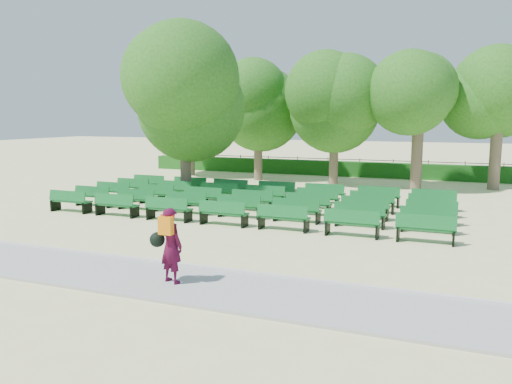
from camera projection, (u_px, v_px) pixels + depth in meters
ground at (262, 218)px, 17.94m from camera, size 120.00×120.00×0.00m
paving at (144, 278)px, 11.13m from camera, size 30.00×2.20×0.06m
curb at (171, 264)px, 12.19m from camera, size 30.00×0.12×0.10m
hedge at (342, 169)px, 30.76m from camera, size 26.00×0.70×0.90m
fence at (343, 175)px, 31.20m from camera, size 26.00×0.10×1.02m
tree_line at (327, 184)px, 27.15m from camera, size 21.80×6.80×7.04m
bench_array at (254, 209)px, 19.30m from camera, size 1.69×0.59×1.05m
tree_among at (184, 98)px, 21.75m from camera, size 4.78×4.78×6.58m
person at (170, 244)px, 10.67m from camera, size 0.81×0.55×1.64m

